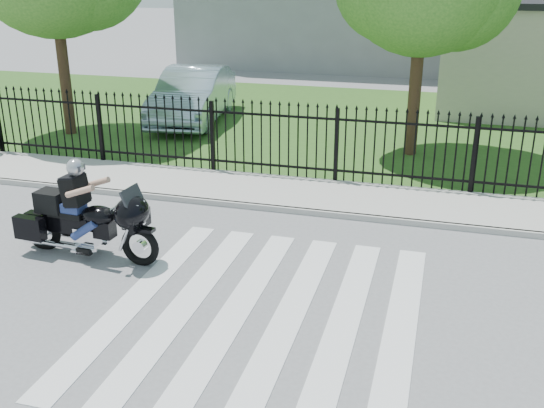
# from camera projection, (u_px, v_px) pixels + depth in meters

# --- Properties ---
(ground) EXTENTS (120.00, 120.00, 0.00)m
(ground) POSITION_uv_depth(u_px,v_px,m) (263.00, 313.00, 9.39)
(ground) COLOR slate
(ground) RESTS_ON ground
(crosswalk) EXTENTS (5.00, 5.50, 0.01)m
(crosswalk) POSITION_uv_depth(u_px,v_px,m) (263.00, 313.00, 9.38)
(crosswalk) COLOR silver
(crosswalk) RESTS_ON ground
(sidewalk) EXTENTS (40.00, 2.00, 0.12)m
(sidewalk) POSITION_uv_depth(u_px,v_px,m) (327.00, 197.00, 13.86)
(sidewalk) COLOR #ADAAA3
(sidewalk) RESTS_ON ground
(curb) EXTENTS (40.00, 0.12, 0.12)m
(curb) POSITION_uv_depth(u_px,v_px,m) (318.00, 213.00, 12.96)
(curb) COLOR #ADAAA3
(curb) RESTS_ON ground
(grass_strip) EXTENTS (40.00, 12.00, 0.02)m
(grass_strip) POSITION_uv_depth(u_px,v_px,m) (369.00, 125.00, 20.18)
(grass_strip) COLOR #2C511B
(grass_strip) RESTS_ON ground
(iron_fence) EXTENTS (26.00, 0.04, 1.80)m
(iron_fence) POSITION_uv_depth(u_px,v_px,m) (336.00, 147.00, 14.46)
(iron_fence) COLOR black
(iron_fence) RESTS_ON ground
(motorcycle_rider) EXTENTS (2.74, 0.95, 1.81)m
(motorcycle_rider) POSITION_uv_depth(u_px,v_px,m) (83.00, 216.00, 10.97)
(motorcycle_rider) COLOR black
(motorcycle_rider) RESTS_ON ground
(parked_car) EXTENTS (2.47, 5.34, 1.70)m
(parked_car) POSITION_uv_depth(u_px,v_px,m) (193.00, 95.00, 20.27)
(parked_car) COLOR #A0B9C9
(parked_car) RESTS_ON grass_strip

